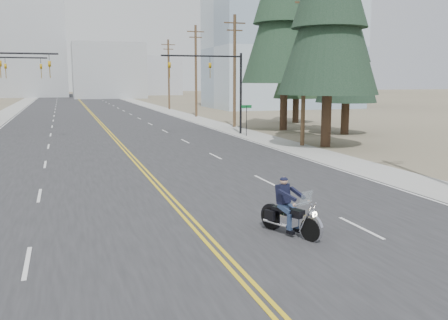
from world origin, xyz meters
name	(u,v)px	position (x,y,z in m)	size (l,w,h in m)	color
ground_plane	(264,302)	(0.00, 0.00, 0.00)	(400.00, 400.00, 0.00)	#776D56
road	(89,111)	(0.00, 70.00, 0.01)	(20.00, 200.00, 0.01)	#303033
sidewalk_left	(8,112)	(-11.50, 70.00, 0.01)	(3.00, 200.00, 0.01)	#A5A5A0
sidewalk_right	(163,109)	(11.50, 70.00, 0.01)	(3.00, 200.00, 0.01)	#A5A5A0
traffic_mast_right	(219,77)	(8.98, 32.00, 4.94)	(7.10, 0.26, 7.00)	black
street_sign	(247,115)	(10.80, 30.00, 1.80)	(0.90, 0.06, 2.62)	black
utility_pole_b	(304,62)	(12.50, 23.00, 5.98)	(2.20, 0.30, 11.50)	brown
utility_pole_c	(235,69)	(12.50, 38.00, 5.73)	(2.20, 0.30, 11.00)	brown
utility_pole_d	(196,70)	(12.50, 53.00, 5.98)	(2.20, 0.30, 11.50)	brown
utility_pole_e	(169,73)	(12.50, 70.00, 5.73)	(2.20, 0.30, 11.00)	brown
glass_building	(281,48)	(32.00, 70.00, 10.00)	(24.00, 16.00, 20.00)	#9EB5CC
haze_bldg_b	(108,71)	(8.00, 125.00, 7.00)	(18.00, 14.00, 14.00)	#ADB2B7
haze_bldg_c	(244,62)	(40.00, 110.00, 9.00)	(16.00, 12.00, 18.00)	#B7BCC6
haze_bldg_d	(28,49)	(-12.00, 140.00, 13.00)	(20.00, 15.00, 26.00)	#ADB2B7
haze_bldg_e	(156,76)	(25.00, 150.00, 6.00)	(14.00, 14.00, 12.00)	#B7BCC6
motorcyclist	(291,207)	(2.55, 4.08, 0.89)	(0.97, 2.27, 1.78)	black
conifer_mid	(348,41)	(19.55, 28.83, 8.00)	(5.23, 5.23, 13.94)	#382619
conifer_far	(297,52)	(20.77, 41.05, 7.73)	(5.03, 5.03, 13.48)	#382619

